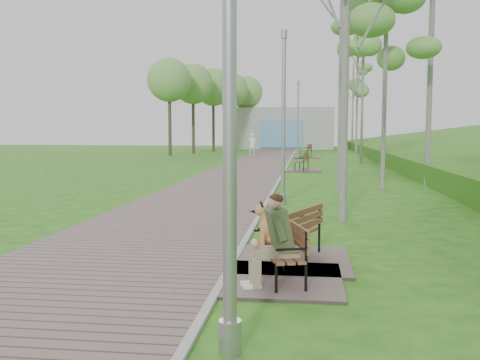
{
  "coord_description": "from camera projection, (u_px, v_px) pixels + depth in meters",
  "views": [
    {
      "loc": [
        1.04,
        -2.35,
        1.93
      ],
      "look_at": [
        -0.27,
        7.97,
        0.94
      ],
      "focal_mm": 40.0,
      "sensor_mm": 36.0,
      "label": 1
    }
  ],
  "objects": [
    {
      "name": "walkway",
      "position": [
        245.0,
        172.0,
        24.09
      ],
      "size": [
        3.5,
        67.0,
        0.04
      ],
      "primitive_type": "cube",
      "color": "#705F5A",
      "rests_on": "ground"
    },
    {
      "name": "birch_mid_c",
      "position": [
        386.0,
        23.0,
        16.74
      ],
      "size": [
        2.23,
        2.23,
        6.7
      ],
      "color": "silver",
      "rests_on": "ground"
    },
    {
      "name": "building_north",
      "position": [
        282.0,
        129.0,
        52.98
      ],
      "size": [
        10.0,
        5.2,
        4.0
      ],
      "color": "#9E9E99",
      "rests_on": "ground"
    },
    {
      "name": "bench_main",
      "position": [
        275.0,
        253.0,
        6.74
      ],
      "size": [
        1.53,
        1.7,
        1.34
      ],
      "color": "#705F5A",
      "rests_on": "ground"
    },
    {
      "name": "kerb",
      "position": [
        284.0,
        172.0,
        23.87
      ],
      "size": [
        0.1,
        67.0,
        0.05
      ],
      "primitive_type": "cube",
      "color": "#999993",
      "rests_on": "ground"
    },
    {
      "name": "birch_far_c",
      "position": [
        358.0,
        47.0,
        36.47
      ],
      "size": [
        2.35,
        2.35,
        9.56
      ],
      "color": "silver",
      "rests_on": "ground"
    },
    {
      "name": "bench_third",
      "position": [
        302.0,
        167.0,
        24.88
      ],
      "size": [
        1.72,
        1.91,
        1.05
      ],
      "color": "#705F5A",
      "rests_on": "ground"
    },
    {
      "name": "bench_far",
      "position": [
        306.0,
        154.0,
        36.57
      ],
      "size": [
        1.86,
        2.07,
        1.14
      ],
      "color": "#705F5A",
      "rests_on": "ground"
    },
    {
      "name": "lamp_post_third",
      "position": [
        298.0,
        123.0,
        33.35
      ],
      "size": [
        0.19,
        0.19,
        4.91
      ],
      "color": "#94969B",
      "rests_on": "ground"
    },
    {
      "name": "birch_far_b",
      "position": [
        364.0,
        30.0,
        29.35
      ],
      "size": [
        2.44,
        2.44,
        9.36
      ],
      "color": "silver",
      "rests_on": "ground"
    },
    {
      "name": "lamp_post_near",
      "position": [
        230.0,
        71.0,
        4.37
      ],
      "size": [
        0.2,
        0.2,
        5.15
      ],
      "color": "#94969B",
      "rests_on": "ground"
    },
    {
      "name": "bench_second",
      "position": [
        291.0,
        250.0,
        7.77
      ],
      "size": [
        1.62,
        1.8,
        1.0
      ],
      "color": "#705F5A",
      "rests_on": "ground"
    },
    {
      "name": "lamp_post_second",
      "position": [
        283.0,
        124.0,
        13.65
      ],
      "size": [
        0.17,
        0.17,
        4.42
      ],
      "color": "#94969B",
      "rests_on": "ground"
    },
    {
      "name": "birch_distant_b",
      "position": [
        353.0,
        80.0,
        48.98
      ],
      "size": [
        2.37,
        2.37,
        8.17
      ],
      "color": "silver",
      "rests_on": "ground"
    },
    {
      "name": "pedestrian_near",
      "position": [
        252.0,
        144.0,
        38.63
      ],
      "size": [
        0.64,
        0.45,
        1.65
      ],
      "primitive_type": "imported",
      "rotation": [
        0.0,
        0.0,
        3.04
      ],
      "color": "white",
      "rests_on": "ground"
    }
  ]
}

